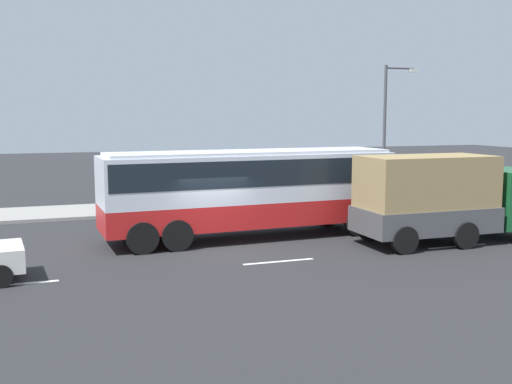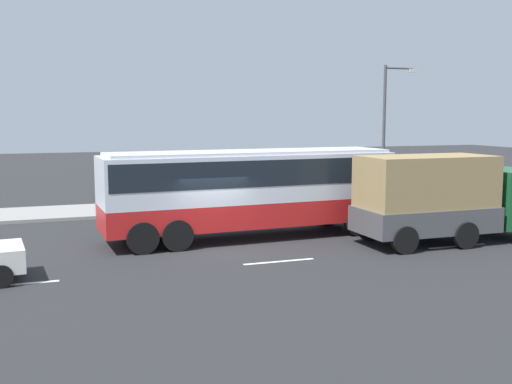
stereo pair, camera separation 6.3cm
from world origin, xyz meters
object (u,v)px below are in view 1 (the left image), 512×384
Objects in this scene: pedestrian_near_curb at (195,186)px; street_lamp at (388,123)px; coach_bus at (250,184)px; cargo_truck at (447,196)px.

pedestrian_near_curb is 0.23× the size of street_lamp.
coach_bus reaches higher than cargo_truck.
cargo_truck is 13.12m from pedestrian_near_curb.
street_lamp is at bearing 96.40° from pedestrian_near_curb.
coach_bus is 1.58× the size of cargo_truck.
street_lamp reaches higher than coach_bus.
street_lamp is (3.41, 9.66, 2.56)m from cargo_truck.
cargo_truck is 4.33× the size of pedestrian_near_curb.
street_lamp is at bearing 30.46° from coach_bus.
pedestrian_near_curb is at bearing 89.10° from coach_bus.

